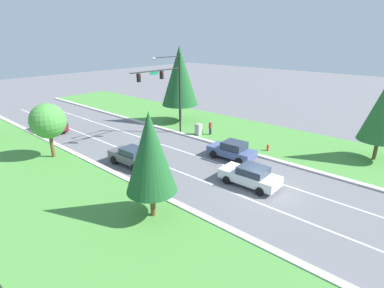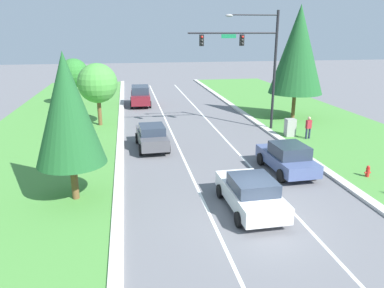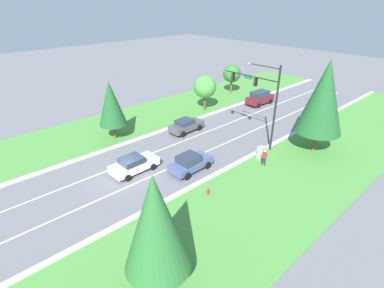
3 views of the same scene
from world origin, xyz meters
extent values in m
plane|color=slate|center=(0.00, 0.00, 0.00)|extent=(160.00, 160.00, 0.00)
cube|color=beige|center=(5.65, 0.00, 0.07)|extent=(0.50, 90.00, 0.15)
cube|color=beige|center=(-5.65, 0.00, 0.07)|extent=(0.50, 90.00, 0.15)
cube|color=#4C8E3D|center=(10.90, 0.00, 0.04)|extent=(10.00, 90.00, 0.08)
cube|color=#4C8E3D|center=(-10.90, 0.00, 0.04)|extent=(10.00, 90.00, 0.08)
cube|color=white|center=(-1.80, 0.00, 0.00)|extent=(0.14, 81.00, 0.01)
cube|color=white|center=(1.80, 0.00, 0.00)|extent=(0.14, 81.00, 0.01)
cylinder|color=black|center=(6.12, 14.02, 4.48)|extent=(0.20, 0.20, 8.96)
cylinder|color=black|center=(2.78, 14.02, 7.34)|extent=(6.68, 0.12, 0.12)
cube|color=#147042|center=(2.44, 14.02, 7.12)|extent=(1.10, 0.04, 0.28)
cylinder|color=black|center=(4.28, 14.02, 8.60)|extent=(3.67, 0.09, 0.09)
ellipsoid|color=gray|center=(2.44, 14.02, 8.55)|extent=(0.56, 0.28, 0.20)
cube|color=black|center=(3.45, 14.02, 6.84)|extent=(0.28, 0.32, 0.80)
sphere|color=red|center=(3.45, 13.85, 7.08)|extent=(0.16, 0.16, 0.16)
sphere|color=#2D2D2D|center=(3.45, 13.85, 6.84)|extent=(0.16, 0.16, 0.16)
sphere|color=#2D2D2D|center=(3.45, 13.85, 6.61)|extent=(0.16, 0.16, 0.16)
cube|color=black|center=(0.44, 14.02, 6.84)|extent=(0.28, 0.32, 0.80)
sphere|color=red|center=(0.44, 13.85, 7.08)|extent=(0.16, 0.16, 0.16)
sphere|color=#2D2D2D|center=(0.44, 13.85, 6.84)|extent=(0.16, 0.16, 0.16)
sphere|color=#2D2D2D|center=(0.44, 13.85, 6.61)|extent=(0.16, 0.16, 0.16)
cube|color=#4C4C51|center=(-3.55, 10.63, 0.73)|extent=(1.94, 4.50, 0.73)
cube|color=#283342|center=(-3.54, 10.36, 1.35)|extent=(1.66, 2.06, 0.53)
cylinder|color=black|center=(-2.76, 12.04, 0.36)|extent=(0.27, 0.73, 0.72)
cylinder|color=black|center=(-4.47, 11.96, 0.36)|extent=(0.27, 0.73, 0.72)
cylinder|color=black|center=(-2.64, 9.30, 0.36)|extent=(0.27, 0.73, 0.72)
cylinder|color=black|center=(-4.35, 9.22, 0.36)|extent=(0.27, 0.73, 0.72)
cube|color=white|center=(0.04, 0.98, 0.66)|extent=(2.05, 4.56, 0.69)
cube|color=#283342|center=(0.05, 0.71, 1.28)|extent=(1.79, 2.08, 0.54)
cylinder|color=black|center=(0.95, 2.40, 0.32)|extent=(0.26, 0.64, 0.63)
cylinder|color=black|center=(-0.94, 2.35, 0.32)|extent=(0.26, 0.64, 0.63)
cylinder|color=black|center=(1.03, -0.39, 0.32)|extent=(0.26, 0.64, 0.63)
cylinder|color=black|center=(-0.86, -0.44, 0.32)|extent=(0.26, 0.64, 0.63)
cube|color=#475684|center=(3.45, 4.97, 0.68)|extent=(2.06, 4.44, 0.65)
cube|color=#283342|center=(3.46, 4.70, 1.34)|extent=(1.77, 2.04, 0.65)
cylinder|color=black|center=(4.31, 6.36, 0.36)|extent=(0.27, 0.72, 0.71)
cylinder|color=black|center=(2.48, 6.28, 0.36)|extent=(0.27, 0.72, 0.71)
cylinder|color=black|center=(4.43, 3.65, 0.36)|extent=(0.27, 0.72, 0.71)
cylinder|color=black|center=(2.59, 3.57, 0.36)|extent=(0.27, 0.72, 0.71)
cube|color=maroon|center=(-3.69, 25.61, 0.83)|extent=(1.99, 4.69, 0.94)
cube|color=#283342|center=(-3.70, 25.50, 1.67)|extent=(1.76, 2.83, 0.76)
cylinder|color=black|center=(-2.74, 27.03, 0.36)|extent=(0.26, 0.72, 0.72)
cylinder|color=black|center=(-4.58, 27.07, 0.36)|extent=(0.26, 0.72, 0.72)
cylinder|color=black|center=(-2.80, 24.15, 0.36)|extent=(0.26, 0.72, 0.72)
cylinder|color=black|center=(-4.65, 24.19, 0.36)|extent=(0.26, 0.72, 0.72)
cube|color=#9E9E99|center=(6.62, 11.62, 0.68)|extent=(0.70, 0.60, 1.37)
cylinder|color=#232842|center=(7.47, 10.70, 0.42)|extent=(0.14, 0.14, 0.84)
cylinder|color=#232842|center=(7.72, 10.75, 0.42)|extent=(0.14, 0.14, 0.84)
cube|color=maroon|center=(7.60, 10.72, 1.14)|extent=(0.41, 0.29, 0.60)
sphere|color=tan|center=(7.60, 10.72, 1.58)|extent=(0.22, 0.22, 0.22)
cylinder|color=red|center=(7.35, 3.36, 0.28)|extent=(0.20, 0.20, 0.55)
sphere|color=red|center=(7.35, 3.36, 0.61)|extent=(0.18, 0.18, 0.18)
cylinder|color=red|center=(7.23, 3.36, 0.30)|extent=(0.10, 0.09, 0.09)
cylinder|color=red|center=(7.47, 3.36, 0.30)|extent=(0.10, 0.09, 0.09)
cylinder|color=brown|center=(11.76, -4.94, 0.96)|extent=(0.32, 0.32, 1.91)
cylinder|color=brown|center=(-7.31, 17.45, 1.16)|extent=(0.32, 0.32, 2.32)
sphere|color=#47933D|center=(-7.31, 17.45, 3.50)|extent=(3.16, 3.16, 3.16)
cylinder|color=brown|center=(9.36, 17.13, 1.15)|extent=(0.32, 0.32, 2.30)
cone|color=#1E5628|center=(9.36, 17.13, 5.96)|extent=(4.57, 4.57, 7.32)
cylinder|color=brown|center=(-7.58, 3.23, 0.90)|extent=(0.32, 0.32, 1.81)
cone|color=#1E5628|center=(-7.58, 3.23, 4.27)|extent=(3.08, 3.08, 4.92)
camera|label=1|loc=(-18.01, -9.29, 10.62)|focal=28.00mm
camera|label=2|loc=(-5.00, -13.29, 7.52)|focal=35.00mm
camera|label=3|loc=(21.41, -11.35, 14.81)|focal=28.00mm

